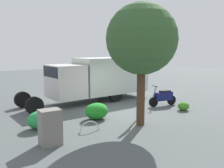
# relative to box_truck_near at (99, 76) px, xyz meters

# --- Properties ---
(ground_plane) EXTENTS (60.00, 60.00, 0.00)m
(ground_plane) POSITION_rel_box_truck_near_xyz_m (0.77, 3.37, -1.54)
(ground_plane) COLOR #4D5354
(box_truck_near) EXTENTS (8.34, 2.64, 2.71)m
(box_truck_near) POSITION_rel_box_truck_near_xyz_m (0.00, 0.00, 0.00)
(box_truck_near) COLOR black
(box_truck_near) RESTS_ON ground
(motorcycle) EXTENTS (1.80, 0.63, 1.20)m
(motorcycle) POSITION_rel_box_truck_near_xyz_m (-2.33, 3.37, -1.02)
(motorcycle) COLOR black
(motorcycle) RESTS_ON ground
(stop_sign) EXTENTS (0.71, 0.33, 3.06)m
(stop_sign) POSITION_rel_box_truck_near_xyz_m (-0.27, 4.05, 0.50)
(stop_sign) COLOR #9E9EA3
(stop_sign) RESTS_ON ground
(street_tree) EXTENTS (2.97, 2.97, 5.15)m
(street_tree) POSITION_rel_box_truck_near_xyz_m (1.12, 5.44, 2.10)
(street_tree) COLOR #47301E
(street_tree) RESTS_ON ground
(utility_cabinet) EXTENTS (0.71, 0.53, 1.24)m
(utility_cabinet) POSITION_rel_box_truck_near_xyz_m (5.13, 5.47, -0.92)
(utility_cabinet) COLOR slate
(utility_cabinet) RESTS_ON ground
(bike_rack_hoop) EXTENTS (0.85, 0.14, 0.85)m
(bike_rack_hoop) POSITION_rel_box_truck_near_xyz_m (3.35, 4.97, -1.54)
(bike_rack_hoop) COLOR #B7B7BC
(bike_rack_hoop) RESTS_ON ground
(shrub_near_sign) EXTENTS (1.09, 0.89, 0.74)m
(shrub_near_sign) POSITION_rel_box_truck_near_xyz_m (4.87, 3.56, -1.17)
(shrub_near_sign) COLOR #268B46
(shrub_near_sign) RESTS_ON ground
(shrub_mid_verge) EXTENTS (0.67, 0.55, 0.46)m
(shrub_mid_verge) POSITION_rel_box_truck_near_xyz_m (-2.46, 4.75, -1.31)
(shrub_mid_verge) COLOR #3D8623
(shrub_mid_verge) RESTS_ON ground
(shrub_by_tree) EXTENTS (1.12, 0.92, 0.77)m
(shrub_by_tree) POSITION_rel_box_truck_near_xyz_m (2.26, 3.63, -1.15)
(shrub_by_tree) COLOR #208B26
(shrub_by_tree) RESTS_ON ground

